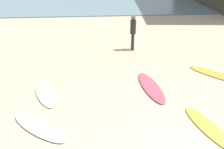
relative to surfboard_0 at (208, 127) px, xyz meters
name	(u,v)px	position (x,y,z in m)	size (l,w,h in m)	color
surfboard_0	(208,127)	(0.00, 0.00, 0.00)	(0.50, 2.04, 0.07)	yellow
surfboard_1	(216,74)	(1.82, 3.24, -0.01)	(0.60, 2.25, 0.06)	#F4A035
surfboard_3	(151,87)	(-0.96, 2.43, 0.01)	(0.58, 2.39, 0.08)	#D64B60
surfboard_4	(39,127)	(-4.45, 0.42, 0.00)	(0.56, 1.99, 0.07)	silver
surfboard_5	(45,93)	(-4.57, 2.28, 0.00)	(0.55, 1.97, 0.07)	white
beachgoer_near	(133,31)	(-0.90, 6.61, 0.93)	(0.31, 0.34, 1.73)	black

